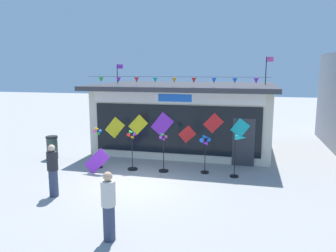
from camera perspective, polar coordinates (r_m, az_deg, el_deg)
ground_plane at (r=11.95m, az=-5.51°, el=-9.81°), size 80.00×80.00×0.00m
kite_shop_building at (r=17.05m, az=3.28°, el=1.84°), size 8.49×6.56×4.58m
wind_spinner_far_left at (r=13.76m, az=-11.93°, el=-2.90°), size 0.33×0.29×1.69m
wind_spinner_left at (r=13.29m, az=-6.21°, el=-4.01°), size 0.40×0.40×1.62m
wind_spinner_center_left at (r=13.00m, az=-0.78°, el=-4.74°), size 0.38×0.38×1.56m
wind_spinner_center_right at (r=12.82m, az=6.39°, el=-3.62°), size 0.42×0.31×1.53m
wind_spinner_right at (r=12.50m, az=12.10°, el=-3.47°), size 0.57×0.32×1.64m
person_near_camera at (r=8.05m, az=-10.17°, el=-13.34°), size 0.34×0.34×1.68m
person_mid_plaza at (r=11.13m, az=-19.18°, el=-7.00°), size 0.43×0.48×1.68m
trash_bin at (r=15.87m, az=-19.27°, el=-3.46°), size 0.52×0.52×1.02m
display_kite_on_ground at (r=13.14m, az=-12.12°, el=-5.89°), size 1.00×0.22×1.00m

